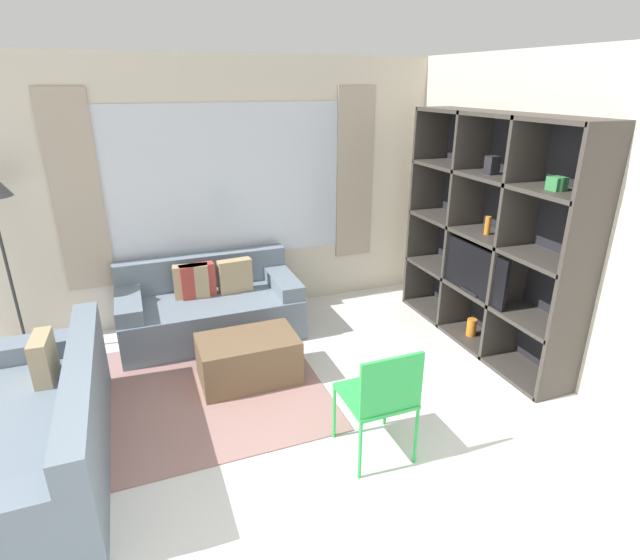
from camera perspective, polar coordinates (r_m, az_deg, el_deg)
ground_plane at (r=3.26m, az=4.31°, el=-26.93°), size 16.00×16.00×0.00m
wall_back at (r=5.43m, az=-10.42°, el=9.89°), size 5.82×0.11×2.70m
wall_right at (r=4.98m, az=21.60°, el=7.59°), size 0.07×4.48×2.70m
area_rug at (r=4.43m, az=-16.67°, el=-12.63°), size 2.48×1.88×0.01m
shelving_unit at (r=4.96m, az=18.92°, el=4.73°), size 0.42×2.17×2.20m
couch_main at (r=5.24m, az=-12.46°, el=-3.02°), size 1.76×0.90×0.76m
couch_side at (r=3.92m, az=-29.47°, el=-14.98°), size 0.90×1.97×0.76m
ottoman at (r=4.41m, az=-8.17°, el=-8.95°), size 0.83×0.52×0.41m
folding_chair at (r=3.41m, az=7.04°, el=-12.86°), size 0.44×0.46×0.86m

